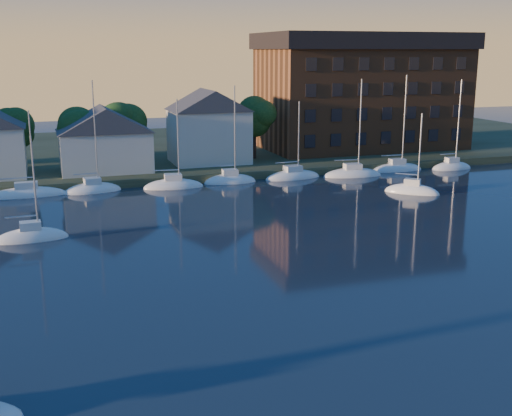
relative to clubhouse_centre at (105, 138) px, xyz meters
name	(u,v)px	position (x,y,z in m)	size (l,w,h in m)	color
ground	(356,386)	(6.00, -57.00, -5.13)	(260.00, 260.00, 0.00)	black
shoreline_land	(134,155)	(6.00, 18.00, -5.13)	(160.00, 50.00, 2.00)	#303821
wooden_dock	(161,183)	(6.00, -5.00, -5.13)	(120.00, 3.00, 1.00)	brown
clubhouse_centre	(105,138)	(0.00, 0.00, 0.00)	(11.55, 8.40, 8.08)	beige
clubhouse_east	(209,125)	(14.00, 2.00, 0.87)	(10.50, 8.40, 9.80)	beige
condo_block	(362,91)	(40.00, 7.95, 4.66)	(31.00, 17.00, 17.40)	brown
tree_line	(159,115)	(8.00, 6.00, 2.04)	(93.40, 5.40, 8.90)	#392319
moored_fleet	(165,187)	(6.00, -8.00, -5.03)	(87.50, 2.40, 12.05)	white
drifting_sailboat_left	(32,239)	(-8.99, -25.95, -5.04)	(6.29, 2.32, 10.03)	white
drifting_sailboat_right	(412,192)	(32.10, -20.09, -5.04)	(6.05, 5.71, 10.19)	white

